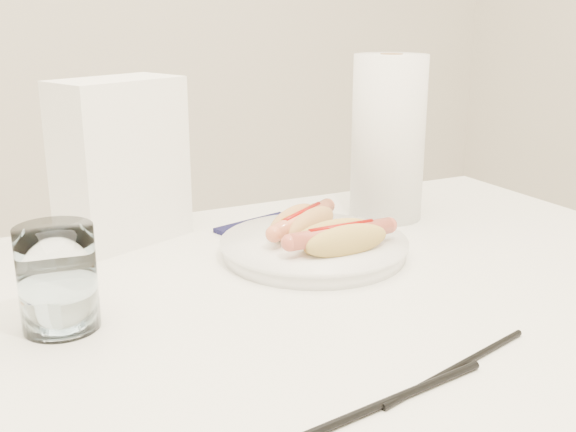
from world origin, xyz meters
name	(u,v)px	position (x,y,z in m)	size (l,w,h in m)	color
table	(291,346)	(0.00, 0.00, 0.69)	(1.20, 0.80, 0.75)	white
plate	(314,249)	(0.10, 0.12, 0.76)	(0.25, 0.25, 0.02)	white
hotdog_left	(302,223)	(0.09, 0.15, 0.79)	(0.14, 0.12, 0.04)	tan
hotdog_right	(341,238)	(0.11, 0.07, 0.79)	(0.15, 0.06, 0.04)	#D2AD52
water_glass	(58,278)	(-0.25, 0.05, 0.81)	(0.08, 0.08, 0.11)	white
chopstick_near	(376,406)	(-0.04, -0.24, 0.75)	(0.01, 0.01, 0.25)	black
chopstick_far	(458,366)	(0.07, -0.22, 0.75)	(0.01, 0.01, 0.21)	black
napkin_box	(121,162)	(-0.12, 0.31, 0.87)	(0.18, 0.10, 0.24)	white
navy_napkin	(275,231)	(0.09, 0.23, 0.75)	(0.13, 0.13, 0.01)	black
paper_towel_roll	(388,138)	(0.29, 0.23, 0.88)	(0.12, 0.12, 0.26)	white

